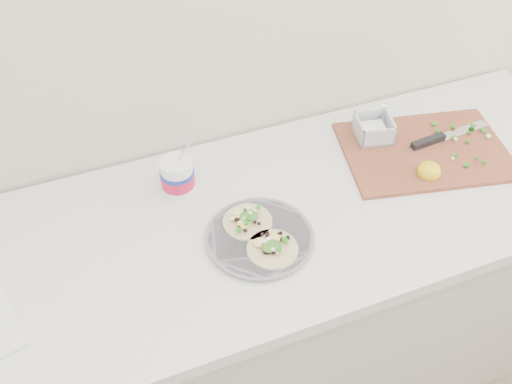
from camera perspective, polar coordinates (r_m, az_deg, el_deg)
name	(u,v)px	position (r m, az deg, el deg)	size (l,w,h in m)	color
counter	(195,334)	(1.76, -6.14, -13.93)	(2.44, 0.66, 0.90)	beige
taco_plate	(260,235)	(1.37, 0.38, -4.33)	(0.26, 0.26, 0.04)	slate
tub	(178,173)	(1.47, -7.78, 1.89)	(0.09, 0.09, 0.20)	white
cutboard	(422,146)	(1.67, 16.23, 4.48)	(0.51, 0.41, 0.07)	brown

